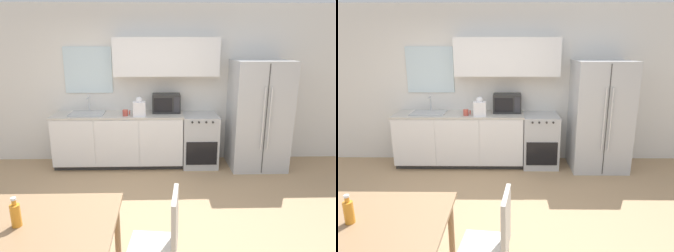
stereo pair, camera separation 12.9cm
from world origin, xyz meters
The scene contains 12 objects.
ground_plane centered at (0.00, 0.00, 0.00)m, with size 12.00×12.00×0.00m, color tan.
wall_back centered at (0.05, 2.10, 1.43)m, with size 12.00×0.38×2.70m.
kitchen_counter centered at (-0.43, 1.80, 0.46)m, with size 2.17×0.61×0.92m.
oven_range centered at (0.94, 1.79, 0.45)m, with size 0.59×0.63×0.89m.
refrigerator centered at (1.91, 1.71, 0.90)m, with size 0.91×0.80×1.80m.
kitchen_sink centered at (-0.95, 1.81, 0.93)m, with size 0.56×0.41×0.26m.
microwave centered at (0.37, 1.91, 1.07)m, with size 0.47×0.32×0.31m.
coffee_mug centered at (-0.29, 1.66, 0.97)m, with size 0.12×0.09×0.10m.
grocery_bag_0 centered at (-0.07, 1.65, 1.05)m, with size 0.21×0.19×0.31m.
dining_table centered at (-0.67, -1.05, 0.63)m, with size 1.18×0.90×0.72m.
dining_chair_side centered at (0.30, -1.02, 0.54)m, with size 0.44×0.44×0.93m.
drink_bottle centered at (-0.82, -1.10, 0.82)m, with size 0.07×0.07×0.24m.
Camera 2 is at (0.40, -3.11, 2.06)m, focal length 32.00 mm.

